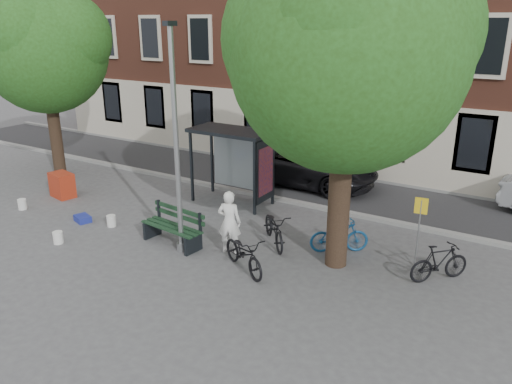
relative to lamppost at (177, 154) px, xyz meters
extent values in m
plane|color=#4C4C4F|center=(0.00, 0.00, -2.78)|extent=(90.00, 90.00, 0.00)
cube|color=#28282B|center=(0.00, 7.00, -2.78)|extent=(40.00, 4.00, 0.01)
cube|color=gray|center=(0.00, 5.00, -2.72)|extent=(40.00, 0.25, 0.12)
cube|color=gray|center=(0.00, 9.00, -2.72)|extent=(40.00, 0.25, 0.12)
cylinder|color=#9EA0A3|center=(0.00, 0.00, 0.22)|extent=(0.14, 0.14, 6.00)
cylinder|color=#9EA0A3|center=(0.00, 0.00, -2.66)|extent=(0.28, 0.28, 0.24)
cube|color=#1E2328|center=(0.00, 0.00, 3.27)|extent=(0.18, 0.35, 0.12)
cylinder|color=black|center=(4.00, 1.50, -1.08)|extent=(0.56, 0.56, 3.40)
sphere|color=#264E17|center=(4.00, 1.50, 2.62)|extent=(5.60, 5.60, 5.60)
sphere|color=#264E17|center=(4.90, 1.90, 3.12)|extent=(3.92, 3.92, 3.92)
sphere|color=#264E17|center=(3.20, 1.20, 2.92)|extent=(4.20, 4.20, 4.20)
sphere|color=#264E17|center=(4.20, 0.60, 3.22)|extent=(3.64, 3.64, 3.64)
cylinder|color=black|center=(-9.00, 3.00, -1.18)|extent=(0.48, 0.48, 3.20)
sphere|color=#264E17|center=(-9.00, 3.00, 2.22)|extent=(4.80, 4.80, 4.80)
sphere|color=#264E17|center=(-8.10, 3.40, 2.72)|extent=(3.36, 3.36, 3.36)
sphere|color=#264E17|center=(-9.80, 2.70, 2.52)|extent=(3.60, 3.60, 3.60)
sphere|color=#264E17|center=(-8.80, 2.10, 2.82)|extent=(3.12, 3.12, 3.12)
cube|color=#1E2328|center=(-2.30, 3.40, -1.53)|extent=(0.08, 0.08, 2.50)
cube|color=#1E2328|center=(0.30, 3.40, -1.53)|extent=(0.08, 0.08, 2.50)
cube|color=#1E2328|center=(-2.30, 4.60, -1.53)|extent=(0.08, 0.08, 2.50)
cube|color=#1E2328|center=(0.30, 4.60, -1.53)|extent=(0.08, 0.08, 2.50)
cube|color=#1E2328|center=(-1.00, 4.00, -0.22)|extent=(2.85, 1.45, 0.12)
cube|color=#8C999E|center=(-1.00, 4.60, -1.41)|extent=(2.34, 0.04, 2.00)
cube|color=#1E2328|center=(0.30, 4.00, -1.41)|extent=(0.12, 1.14, 2.12)
cube|color=#D84C19|center=(0.37, 4.00, -1.41)|extent=(0.02, 0.90, 1.62)
imported|color=white|center=(1.20, 0.63, -1.89)|extent=(0.75, 0.60, 1.80)
cube|color=#1E2328|center=(-1.35, 0.28, -2.53)|extent=(0.16, 0.64, 0.51)
cube|color=#1E2328|center=(0.35, 0.08, -2.53)|extent=(0.16, 0.64, 0.51)
cube|color=#193821|center=(-0.52, -0.02, -2.25)|extent=(2.00, 0.37, 0.05)
cube|color=#193821|center=(-0.50, 0.18, -2.25)|extent=(2.00, 0.37, 0.05)
cube|color=#193821|center=(-0.48, 0.39, -2.25)|extent=(2.00, 0.37, 0.05)
cube|color=#193821|center=(-0.46, 0.50, -2.02)|extent=(1.99, 0.29, 0.11)
cube|color=#193821|center=(-0.46, 0.50, -1.81)|extent=(1.99, 0.29, 0.11)
imported|color=black|center=(2.13, -0.08, -2.29)|extent=(1.96, 1.48, 0.99)
imported|color=navy|center=(3.78, 2.22, -2.29)|extent=(1.60, 1.32, 0.98)
imported|color=black|center=(2.00, 1.72, -2.28)|extent=(1.82, 1.86, 1.01)
imported|color=black|center=(6.50, 2.02, -2.30)|extent=(1.42, 1.50, 0.97)
imported|color=black|center=(0.24, 7.27, -2.00)|extent=(5.67, 2.67, 1.57)
cube|color=#A62D16|center=(-6.59, 1.23, -2.33)|extent=(1.00, 0.76, 0.90)
cube|color=navy|center=(-4.08, -0.01, -2.68)|extent=(0.65, 0.55, 0.20)
cylinder|color=white|center=(-3.35, -1.50, -2.60)|extent=(0.31, 0.31, 0.36)
cylinder|color=white|center=(-3.00, 0.20, -2.60)|extent=(0.30, 0.30, 0.36)
cylinder|color=white|center=(-6.72, -0.34, -2.60)|extent=(0.37, 0.37, 0.36)
cylinder|color=#9EA0A3|center=(5.81, 2.52, -1.87)|extent=(0.04, 0.04, 1.83)
cube|color=yellow|center=(5.81, 2.52, -1.11)|extent=(0.33, 0.07, 0.43)
camera|label=1|loc=(8.42, -9.73, 3.34)|focal=35.00mm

